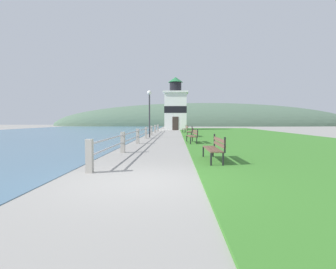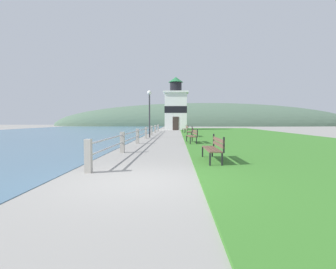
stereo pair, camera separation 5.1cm
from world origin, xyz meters
The scene contains 11 objects.
ground_plane centered at (0.00, 0.00, 0.00)m, with size 160.00×160.00×0.00m, color gray.
grass_verge centered at (7.54, 16.59, 0.03)m, with size 12.00×49.77×0.06m.
water_strip centered at (-14.04, 16.59, 0.01)m, with size 24.00×79.63×0.01m.
seawall_railing centered at (-1.44, 14.60, 0.55)m, with size 0.18×27.38×0.93m.
park_bench_near centered at (2.28, 2.89, 0.54)m, with size 0.51×1.98×0.94m.
park_bench_midway centered at (2.00, 10.20, 0.54)m, with size 0.62×1.93×0.94m.
park_bench_far centered at (2.19, 16.56, 0.54)m, with size 0.55×1.87×0.94m.
park_bench_by_lighthouse centered at (2.04, 23.87, 0.54)m, with size 0.63×1.72×0.94m.
lighthouse centered at (0.85, 34.22, 3.39)m, with size 3.77×3.77×8.06m.
lamp_post centered at (-1.29, 15.88, 2.74)m, with size 0.36×0.36×3.96m.
distant_hillside centered at (8.00, 63.18, 0.00)m, with size 80.00×16.00×12.00m.
Camera 2 is at (1.00, -6.12, 1.45)m, focal length 28.00 mm.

